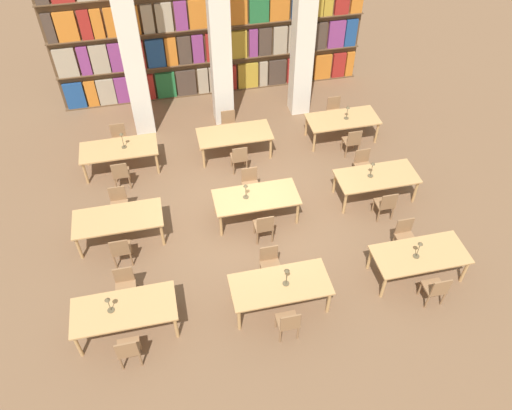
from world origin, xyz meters
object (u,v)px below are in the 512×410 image
chair_5 (405,235)px  reading_table_8 (343,120)px  chair_6 (121,249)px  chair_9 (250,183)px  pillar_left (128,34)px  reading_table_2 (420,256)px  chair_11 (363,164)px  chair_12 (121,173)px  chair_16 (352,141)px  chair_4 (436,289)px  reading_table_3 (118,220)px  chair_1 (125,285)px  chair_7 (119,203)px  reading_table_4 (256,199)px  desk_lamp_3 (246,189)px  desk_lamp_4 (372,167)px  chair_2 (288,322)px  chair_17 (334,111)px  desk_lamp_2 (419,247)px  desk_lamp_5 (122,137)px  chair_0 (128,349)px  reading_table_1 (280,286)px  chair_13 (119,138)px  desk_lamp_6 (347,110)px  chair_8 (264,226)px  reading_table_0 (124,311)px  reading_table_6 (119,150)px  reading_table_7 (234,135)px  chair_15 (229,125)px  reading_table_5 (377,178)px  desk_lamp_1 (287,274)px  chair_14 (239,157)px  pillar_center (219,25)px  chair_10 (386,204)px

chair_5 → reading_table_8: (0.02, 4.32, 0.17)m
chair_6 → chair_9: size_ratio=1.00×
pillar_left → reading_table_2: bearing=-51.3°
chair_11 → chair_12: (-6.22, 1.03, 0.00)m
chair_11 → chair_16: (0.08, 1.01, 0.00)m
chair_4 → reading_table_3: chair_4 is taller
chair_1 → chair_7: 2.51m
chair_4 → chair_16: same height
reading_table_4 → desk_lamp_3: 0.43m
chair_11 → chair_4: bearing=90.3°
chair_6 → chair_4: bearing=-21.5°
reading_table_2 → pillar_left: bearing=128.7°
desk_lamp_4 → reading_table_8: (0.17, 2.49, -0.38)m
chair_2 → chair_6: bearing=140.3°
reading_table_4 → chair_17: (3.14, 3.34, -0.17)m
desk_lamp_2 → desk_lamp_5: size_ratio=0.95×
chair_0 → reading_table_8: (6.28, 5.85, 0.17)m
reading_table_1 → chair_13: chair_13 is taller
desk_lamp_4 → desk_lamp_6: (0.26, 2.47, -0.03)m
desk_lamp_3 → chair_11: size_ratio=0.48×
pillar_left → reading_table_3: size_ratio=2.95×
chair_7 → desk_lamp_4: (6.17, -0.66, 0.55)m
chair_8 → reading_table_0: bearing=-151.5°
pillar_left → desk_lamp_2: pillar_left is taller
desk_lamp_4 → chair_17: size_ratio=0.52×
reading_table_6 → chair_13: bearing=90.4°
chair_16 → chair_6: bearing=-157.9°
chair_0 → desk_lamp_2: (6.09, 0.73, 0.55)m
reading_table_1 → desk_lamp_4: desk_lamp_4 is taller
reading_table_1 → reading_table_6: same height
reading_table_7 → chair_15: (-0.02, 0.75, -0.17)m
chair_0 → chair_6: bearing=91.4°
chair_4 → reading_table_5: 3.31m
reading_table_2 → chair_8: size_ratio=2.31×
desk_lamp_1 → reading_table_5: bearing=41.1°
chair_5 → chair_14: same height
reading_table_1 → chair_1: bearing=164.7°
reading_table_5 → reading_table_6: size_ratio=1.00×
reading_table_1 → desk_lamp_6: bearing=57.6°
chair_9 → chair_11: (3.04, 0.07, 0.00)m
chair_6 → reading_table_7: chair_6 is taller
pillar_center → chair_15: size_ratio=6.82×
chair_13 → chair_7: bearing=88.3°
reading_table_8 → chair_16: size_ratio=2.31×
reading_table_7 → reading_table_8: same height
desk_lamp_1 → chair_0: bearing=-168.7°
chair_9 → chair_10: 3.36m
desk_lamp_2 → chair_10: 1.93m
pillar_left → chair_6: 5.73m
reading_table_1 → desk_lamp_3: desk_lamp_3 is taller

